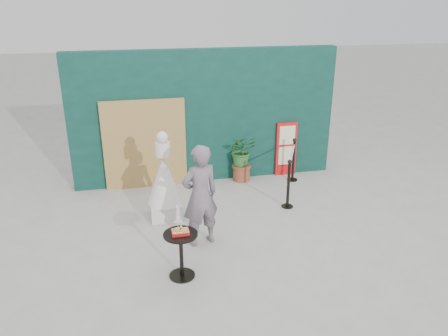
% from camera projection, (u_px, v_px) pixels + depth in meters
% --- Properties ---
extents(ground, '(60.00, 60.00, 0.00)m').
position_uv_depth(ground, '(239.00, 246.00, 7.56)').
color(ground, '#ADAAA5').
rests_on(ground, ground).
extents(back_wall, '(6.00, 0.30, 3.00)m').
position_uv_depth(back_wall, '(206.00, 117.00, 9.87)').
color(back_wall, '#0A3126').
rests_on(back_wall, ground).
extents(bamboo_fence, '(1.80, 0.08, 2.00)m').
position_uv_depth(bamboo_fence, '(145.00, 145.00, 9.58)').
color(bamboo_fence, tan).
rests_on(bamboo_fence, ground).
extents(woman, '(0.76, 0.61, 1.81)m').
position_uv_depth(woman, '(200.00, 196.00, 7.35)').
color(woman, slate).
rests_on(woman, ground).
extents(menu_board, '(0.50, 0.07, 1.30)m').
position_uv_depth(menu_board, '(286.00, 149.00, 10.38)').
color(menu_board, red).
rests_on(menu_board, ground).
extents(statue, '(0.68, 0.68, 1.74)m').
position_uv_depth(statue, '(165.00, 183.00, 8.32)').
color(statue, silver).
rests_on(statue, ground).
extents(cafe_table, '(0.52, 0.52, 0.75)m').
position_uv_depth(cafe_table, '(181.00, 248.00, 6.58)').
color(cafe_table, black).
rests_on(cafe_table, ground).
extents(food_basket, '(0.26, 0.19, 0.11)m').
position_uv_depth(food_basket, '(180.00, 231.00, 6.48)').
color(food_basket, '#AC1912').
rests_on(food_basket, cafe_table).
extents(planter, '(0.65, 0.56, 1.11)m').
position_uv_depth(planter, '(242.00, 154.00, 10.05)').
color(planter, brown).
rests_on(planter, ground).
extents(stanchion_barrier, '(0.84, 1.54, 1.03)m').
position_uv_depth(stanchion_barrier, '(291.00, 172.00, 9.45)').
color(stanchion_barrier, black).
rests_on(stanchion_barrier, ground).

